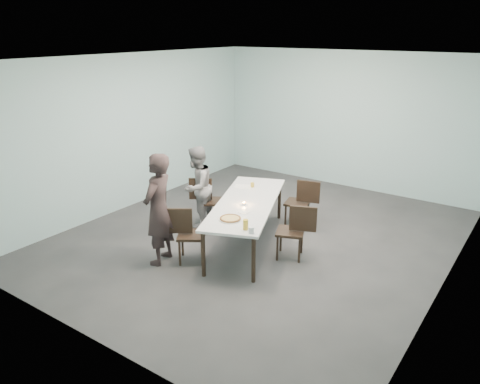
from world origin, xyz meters
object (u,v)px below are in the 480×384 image
Objects in this scene: amber_tumbler at (252,185)px; beer_glass at (246,225)px; side_plate at (244,212)px; tealight at (244,204)px; water_tumbler at (251,230)px; table at (247,205)px; chair_far_right at (302,200)px; chair_near_left at (186,231)px; chair_far_left at (207,198)px; diner_near at (158,209)px; chair_near_right at (296,228)px; diner_far at (197,187)px; pizza at (230,219)px.

beer_glass is at bearing -59.65° from amber_tumbler.
side_plate is 1.20× the size of beer_glass.
water_tumbler is at bearing -50.44° from tealight.
chair_far_right is at bearing 71.72° from table.
side_plate is 0.30m from tealight.
water_tumbler is (1.16, 0.05, 0.29)m from chair_near_left.
diner_near reaches higher than chair_far_left.
beer_glass is at bearing -28.52° from chair_near_left.
chair_far_left reaches higher than side_plate.
amber_tumbler is (-0.33, 0.68, 0.10)m from table.
amber_tumbler is (-1.24, 0.66, 0.29)m from chair_near_right.
chair_far_left is 2.13m from beer_glass.
amber_tumbler is at bearing 120.35° from beer_glass.
chair_near_left is at bearing 113.78° from diner_near.
side_plate is (-0.69, -0.42, 0.25)m from chair_near_right.
side_plate is 3.21× the size of tealight.
table is 34.36× the size of amber_tumbler.
beer_glass is 0.96m from tealight.
water_tumbler is (0.75, -0.99, 0.10)m from table.
diner_near is (-1.13, -2.49, 0.36)m from chair_far_right.
chair_near_left is at bearing -92.80° from amber_tumbler.
amber_tumbler is at bearing 154.23° from diner_near.
diner_far is at bearing 158.58° from side_plate.
diner_near is at bearing -137.48° from side_plate.
tealight is at bearing -53.78° from chair_far_left.
diner_far reaches higher than water_tumbler.
chair_near_left is at bearing 20.21° from diner_far.
pizza is 3.78× the size of water_tumbler.
chair_near_left reaches higher than table.
chair_near_right is 1.06m from water_tumbler.
chair_far_left is at bearing 143.83° from beer_glass.
amber_tumbler is (-0.94, 1.61, -0.03)m from beer_glass.
diner_near reaches higher than amber_tumbler.
table is 3.16× the size of chair_far_right.
chair_far_left is at bearing 151.42° from side_plate.
beer_glass is at bearing -67.95° from chair_far_left.
chair_near_right is at bearing -28.12° from amber_tumbler.
pizza is 0.64m from tealight.
chair_near_left reaches higher than tealight.
table is at bearing 123.25° from beer_glass.
tealight is 0.70× the size of amber_tumbler.
chair_near_left is 1.00× the size of chair_far_left.
diner_near is (0.36, -1.59, 0.36)m from chair_far_left.
diner_near is 21.64× the size of amber_tumbler.
diner_near is at bearing 51.65° from chair_far_right.
pizza is 0.36m from side_plate.
chair_near_left is 15.54× the size of tealight.
table is 18.32× the size of beer_glass.
chair_far_right reaches higher than amber_tumbler.
diner_near reaches higher than beer_glass.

